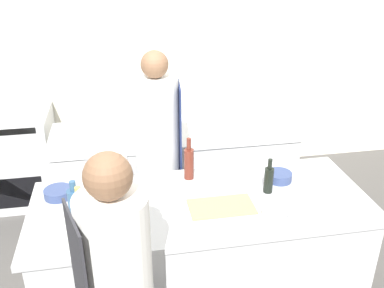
{
  "coord_description": "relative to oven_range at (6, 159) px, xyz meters",
  "views": [
    {
      "loc": [
        -0.49,
        -2.32,
        2.42
      ],
      "look_at": [
        0.0,
        0.35,
        1.13
      ],
      "focal_mm": 40.0,
      "sensor_mm": 36.0,
      "label": 1
    }
  ],
  "objects": [
    {
      "name": "wall_back",
      "position": [
        1.64,
        0.39,
        0.94
      ],
      "size": [
        8.0,
        0.06,
        2.8
      ],
      "color": "silver",
      "rests_on": "ground_plane"
    },
    {
      "name": "bowl_ceramic_blue",
      "position": [
        2.03,
        -2.02,
        0.45
      ],
      "size": [
        0.16,
        0.16,
        0.06
      ],
      "color": "#B7BABC",
      "rests_on": "prep_counter"
    },
    {
      "name": "chef_at_stove",
      "position": [
        1.43,
        -1.05,
        0.41
      ],
      "size": [
        0.36,
        0.35,
        1.73
      ],
      "rotation": [
        0.0,
        0.0,
        -1.67
      ],
      "color": "black",
      "rests_on": "ground_plane"
    },
    {
      "name": "bowl_mixing_large",
      "position": [
        2.23,
        -1.57,
        0.45
      ],
      "size": [
        0.18,
        0.18,
        0.06
      ],
      "color": "navy",
      "rests_on": "prep_counter"
    },
    {
      "name": "bowl_prep_small",
      "position": [
        0.71,
        -1.52,
        0.45
      ],
      "size": [
        0.19,
        0.19,
        0.06
      ],
      "color": "navy",
      "rests_on": "prep_counter"
    },
    {
      "name": "bottle_olive_oil",
      "position": [
        1.61,
        -1.43,
        0.55
      ],
      "size": [
        0.07,
        0.07,
        0.31
      ],
      "color": "#5B2319",
      "rests_on": "prep_counter"
    },
    {
      "name": "bottle_wine",
      "position": [
        0.89,
        -1.94,
        0.54
      ],
      "size": [
        0.08,
        0.08,
        0.31
      ],
      "color": "#B2A84C",
      "rests_on": "prep_counter"
    },
    {
      "name": "bottle_vinegar",
      "position": [
        2.1,
        -1.71,
        0.52
      ],
      "size": [
        0.06,
        0.06,
        0.25
      ],
      "color": "black",
      "rests_on": "prep_counter"
    },
    {
      "name": "bottle_sauce",
      "position": [
        1.16,
        -1.4,
        0.5
      ],
      "size": [
        0.08,
        0.08,
        0.21
      ],
      "color": "silver",
      "rests_on": "prep_counter"
    },
    {
      "name": "oven_range",
      "position": [
        0.0,
        0.0,
        0.0
      ],
      "size": [
        0.94,
        0.68,
        0.92
      ],
      "color": "silver",
      "rests_on": "ground_plane"
    },
    {
      "name": "pass_counter",
      "position": [
        1.63,
        -0.55,
        -0.02
      ],
      "size": [
        2.21,
        0.73,
        0.88
      ],
      "color": "silver",
      "rests_on": "ground_plane"
    },
    {
      "name": "bottle_cooking_oil",
      "position": [
        0.84,
        -1.74,
        0.51
      ],
      "size": [
        0.09,
        0.09,
        0.23
      ],
      "color": "#2D5175",
      "rests_on": "prep_counter"
    },
    {
      "name": "prep_counter",
      "position": [
        1.64,
        -1.74,
        -0.02
      ],
      "size": [
        2.22,
        0.89,
        0.88
      ],
      "color": "silver",
      "rests_on": "ground_plane"
    },
    {
      "name": "cutting_board",
      "position": [
        1.75,
        -1.84,
        0.43
      ],
      "size": [
        0.42,
        0.23,
        0.01
      ],
      "color": "tan",
      "rests_on": "prep_counter"
    }
  ]
}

